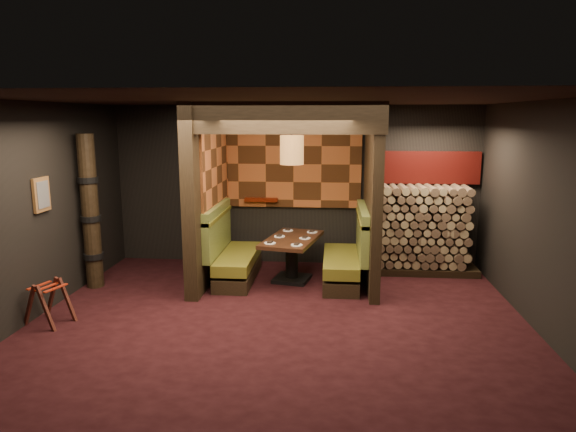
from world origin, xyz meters
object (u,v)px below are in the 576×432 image
Objects in this scene: booth_bench_left at (232,256)px; booth_bench_right at (347,258)px; luggage_rack at (49,301)px; firewood_stack at (426,230)px; totem_column at (90,213)px; pendant_lamp at (292,150)px; dining_table at (292,252)px.

booth_bench_right is at bearing 0.00° from booth_bench_left.
booth_bench_right is at bearing 27.40° from luggage_rack.
firewood_stack is at bearing 27.39° from luggage_rack.
booth_bench_right is 0.67× the size of totem_column.
pendant_lamp is (-0.90, -0.03, 1.74)m from booth_bench_right.
dining_table is at bearing -163.11° from firewood_stack.
luggage_rack is at bearing -145.82° from dining_table.
firewood_stack is at bearing 18.04° from pendant_lamp.
luggage_rack is 1.72m from totem_column.
booth_bench_left is at bearing 180.00° from booth_bench_right.
luggage_rack is at bearing -146.48° from pendant_lamp.
luggage_rack is (-3.00, -1.99, -1.84)m from pendant_lamp.
dining_table is at bearing 34.18° from luggage_rack.
booth_bench_left reaches higher than dining_table.
totem_column is at bearing -169.59° from dining_table.
dining_table is 2.29× the size of luggage_rack.
firewood_stack reaches higher than booth_bench_left.
luggage_rack is at bearing -152.60° from booth_bench_right.
dining_table is 2.37m from firewood_stack.
booth_bench_left is at bearing 14.75° from totem_column.
booth_bench_right is at bearing 2.16° from pendant_lamp.
dining_table is 1.59× the size of pendant_lamp.
pendant_lamp is 2.75m from firewood_stack.
firewood_stack reaches higher than luggage_rack.
booth_bench_right is 0.92× the size of firewood_stack.
firewood_stack is at bearing 12.17° from booth_bench_left.
firewood_stack is (2.25, 0.68, 0.26)m from dining_table.
booth_bench_left is 3.34m from firewood_stack.
pendant_lamp is 1.44× the size of luggage_rack.
booth_bench_right is at bearing -1.03° from dining_table.
totem_column reaches higher than booth_bench_right.
dining_table is at bearing 178.97° from booth_bench_right.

